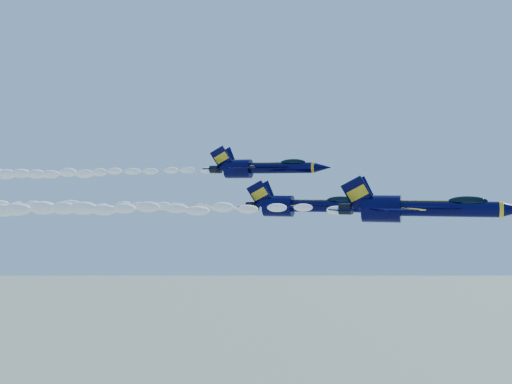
% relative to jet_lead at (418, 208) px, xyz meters
% --- Properties ---
extents(jet_lead, '(16.88, 13.85, 6.27)m').
position_rel_jet_lead_xyz_m(jet_lead, '(0.00, 0.00, 0.00)').
color(jet_lead, black).
extents(smoke_trail_jet_lead, '(63.19, 2.29, 2.06)m').
position_rel_jet_lead_xyz_m(smoke_trail_jet_lead, '(-38.81, 0.00, -0.49)').
color(smoke_trail_jet_lead, white).
extents(jet_second, '(16.92, 13.88, 6.29)m').
position_rel_jet_lead_xyz_m(jet_second, '(-13.65, 12.17, -0.22)').
color(jet_second, black).
extents(smoke_trail_jet_second, '(63.19, 2.29, 2.06)m').
position_rel_jet_lead_xyz_m(smoke_trail_jet_second, '(-52.48, 12.17, -0.71)').
color(smoke_trail_jet_second, white).
extents(jet_third, '(16.82, 13.80, 6.25)m').
position_rel_jet_lead_xyz_m(jet_third, '(-21.11, 18.23, 4.65)').
color(jet_third, black).
extents(smoke_trail_jet_third, '(63.19, 2.28, 2.05)m').
position_rel_jet_lead_xyz_m(smoke_trail_jet_third, '(-59.89, 18.23, 4.16)').
color(smoke_trail_jet_third, white).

